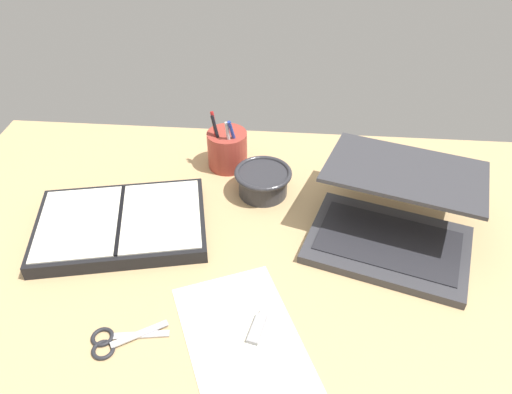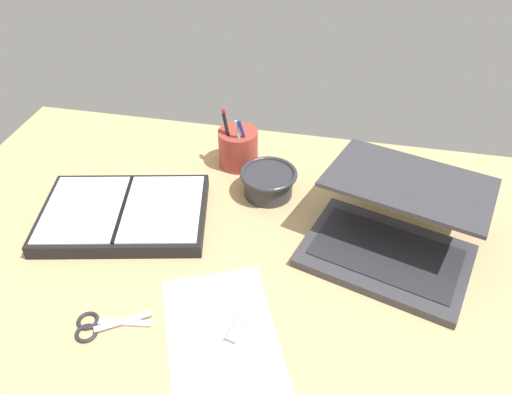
# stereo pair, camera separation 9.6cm
# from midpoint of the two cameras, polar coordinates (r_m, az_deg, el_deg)

# --- Properties ---
(desk_top) EXTENTS (1.40, 1.00, 0.02)m
(desk_top) POSITION_cam_midpoint_polar(r_m,az_deg,el_deg) (1.00, 0.10, -8.08)
(desk_top) COLOR tan
(desk_top) RESTS_ON ground
(laptop) EXTENTS (0.39, 0.39, 0.14)m
(laptop) POSITION_cam_midpoint_polar(r_m,az_deg,el_deg) (1.03, 18.10, -3.71)
(laptop) COLOR #38383D
(laptop) RESTS_ON desk_top
(bowl) EXTENTS (0.13, 0.13, 0.06)m
(bowl) POSITION_cam_midpoint_polar(r_m,az_deg,el_deg) (1.13, 3.86, 1.67)
(bowl) COLOR #2D2D33
(bowl) RESTS_ON desk_top
(pen_cup) EXTENTS (0.10, 0.10, 0.15)m
(pen_cup) POSITION_cam_midpoint_polar(r_m,az_deg,el_deg) (1.22, 0.21, 5.58)
(pen_cup) COLOR #9E382D
(pen_cup) RESTS_ON desk_top
(planner) EXTENTS (0.39, 0.31, 0.04)m
(planner) POSITION_cam_midpoint_polar(r_m,az_deg,el_deg) (1.10, -12.42, -1.94)
(planner) COLOR black
(planner) RESTS_ON desk_top
(scissors) EXTENTS (0.13, 0.09, 0.01)m
(scissors) POSITION_cam_midpoint_polar(r_m,az_deg,el_deg) (0.92, -14.88, -14.17)
(scissors) COLOR #B7B7BC
(scissors) RESTS_ON desk_top
(paper_sheet_front) EXTENTS (0.29, 0.34, 0.00)m
(paper_sheet_front) POSITION_cam_midpoint_polar(r_m,az_deg,el_deg) (0.88, -0.66, -15.87)
(paper_sheet_front) COLOR silver
(paper_sheet_front) RESTS_ON desk_top
(usb_drive) EXTENTS (0.03, 0.07, 0.01)m
(usb_drive) POSITION_cam_midpoint_polar(r_m,az_deg,el_deg) (0.88, 1.16, -14.81)
(usb_drive) COLOR #99999E
(usb_drive) RESTS_ON desk_top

